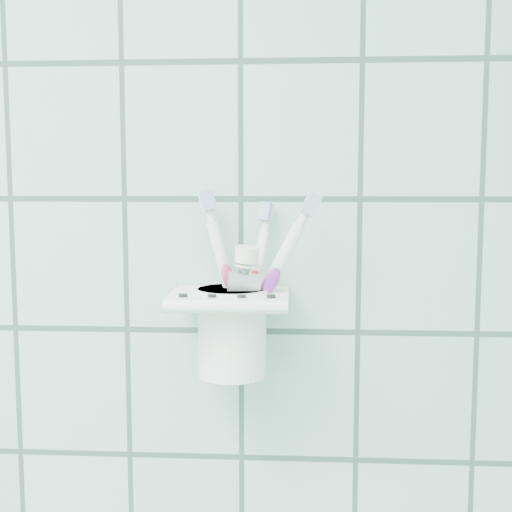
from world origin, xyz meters
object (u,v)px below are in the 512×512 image
(toothbrush_orange, at_px, (224,271))
(toothbrush_pink, at_px, (249,276))
(holder_bracket, at_px, (230,300))
(toothpaste_tube, at_px, (236,298))
(toothbrush_blue, at_px, (240,283))
(cup, at_px, (232,328))

(toothbrush_orange, bearing_deg, toothbrush_pink, 6.61)
(toothbrush_pink, height_order, toothbrush_orange, toothbrush_orange)
(holder_bracket, height_order, toothbrush_pink, toothbrush_pink)
(toothbrush_pink, bearing_deg, toothbrush_orange, 165.47)
(toothpaste_tube, bearing_deg, holder_bracket, 151.10)
(toothbrush_blue, relative_size, toothbrush_orange, 0.89)
(holder_bracket, relative_size, toothbrush_orange, 0.61)
(cup, bearing_deg, toothbrush_pink, -11.58)
(toothbrush_pink, distance_m, toothbrush_blue, 0.01)
(cup, relative_size, toothpaste_tube, 0.69)
(toothbrush_orange, xyz_separation_m, toothpaste_tube, (0.01, 0.00, -0.03))
(toothbrush_blue, distance_m, toothpaste_tube, 0.02)
(toothbrush_blue, xyz_separation_m, toothbrush_orange, (-0.02, -0.01, 0.01))
(holder_bracket, height_order, toothbrush_orange, toothbrush_orange)
(toothbrush_blue, bearing_deg, toothbrush_orange, -140.05)
(toothbrush_orange, bearing_deg, toothpaste_tube, 10.43)
(toothpaste_tube, bearing_deg, toothbrush_orange, -167.42)
(toothbrush_blue, bearing_deg, toothbrush_pink, 31.30)
(toothbrush_blue, relative_size, toothpaste_tube, 1.33)
(holder_bracket, bearing_deg, toothbrush_blue, -8.10)
(toothpaste_tube, bearing_deg, toothbrush_blue, 10.09)
(toothbrush_blue, bearing_deg, holder_bracket, -165.71)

